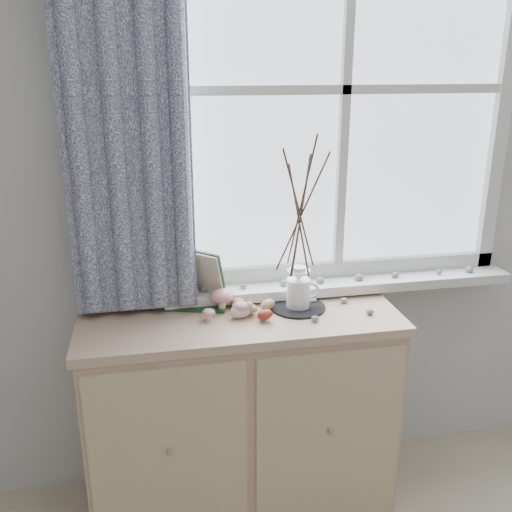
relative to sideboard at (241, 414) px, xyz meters
The scene contains 8 objects.
sideboard is the anchor object (origin of this frame).
botanical_book 0.58m from the sideboard, 152.13° to the left, with size 0.33×0.13×0.23m, color #1D3D23, non-canonical shape.
toadstool_cluster 0.48m from the sideboard, 140.83° to the left, with size 0.18×0.15×0.09m.
wooden_eggs 0.45m from the sideboard, 15.69° to the left, with size 0.16×0.17×0.06m.
songbird_figurine 0.45m from the sideboard, 100.84° to the right, with size 0.11×0.05×0.06m, color silver, non-canonical shape.
crocheted_doily 0.49m from the sideboard, ahead, with size 0.21×0.21×0.01m, color black.
twig_pitcher 0.85m from the sideboard, ahead, with size 0.29×0.29×0.68m.
sideboard_pebbles 0.54m from the sideboard, ahead, with size 0.33×0.23×0.02m.
Camera 1 is at (-0.47, -0.16, 1.75)m, focal length 40.00 mm.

